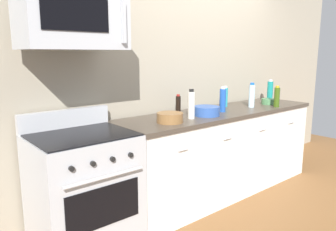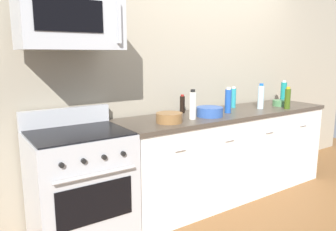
{
  "view_description": "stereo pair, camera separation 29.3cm",
  "coord_description": "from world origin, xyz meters",
  "px_view_note": "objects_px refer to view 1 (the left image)",
  "views": [
    {
      "loc": [
        -2.65,
        -2.26,
        1.52
      ],
      "look_at": [
        -0.81,
        -0.05,
        0.97
      ],
      "focal_mm": 34.6,
      "sensor_mm": 36.0,
      "label": 1
    },
    {
      "loc": [
        -2.42,
        -2.44,
        1.52
      ],
      "look_at": [
        -0.81,
        -0.05,
        0.97
      ],
      "focal_mm": 34.6,
      "sensor_mm": 36.0,
      "label": 2
    }
  ],
  "objects_px": {
    "bottle_soy_sauce_dark": "(178,104)",
    "bottle_sparkling_teal": "(270,91)",
    "bottle_water_clear": "(252,96)",
    "bowl_green_glaze": "(268,101)",
    "bowl_wooden_salad": "(170,117)",
    "bottle_vinegar_white": "(191,105)",
    "microwave": "(72,22)",
    "bowl_blue_mixing": "(207,111)",
    "range_oven": "(84,190)",
    "bottle_olive_oil": "(277,97)",
    "bottle_dish_soap": "(225,97)",
    "bottle_soda_blue": "(223,100)"
  },
  "relations": [
    {
      "from": "bowl_wooden_salad",
      "to": "bowl_blue_mixing",
      "type": "xyz_separation_m",
      "value": [
        0.49,
        0.02,
        0.0
      ]
    },
    {
      "from": "bottle_soy_sauce_dark",
      "to": "microwave",
      "type": "bearing_deg",
      "value": -172.35
    },
    {
      "from": "bottle_soda_blue",
      "to": "bottle_olive_oil",
      "type": "height_order",
      "value": "bottle_soda_blue"
    },
    {
      "from": "bottle_soy_sauce_dark",
      "to": "bowl_green_glaze",
      "type": "bearing_deg",
      "value": -12.03
    },
    {
      "from": "bottle_soy_sauce_dark",
      "to": "bottle_water_clear",
      "type": "xyz_separation_m",
      "value": [
        0.89,
        -0.26,
        0.04
      ]
    },
    {
      "from": "microwave",
      "to": "bottle_olive_oil",
      "type": "relative_size",
      "value": 3.05
    },
    {
      "from": "bottle_water_clear",
      "to": "bottle_sparkling_teal",
      "type": "bearing_deg",
      "value": 14.7
    },
    {
      "from": "bowl_green_glaze",
      "to": "bottle_soy_sauce_dark",
      "type": "bearing_deg",
      "value": 167.97
    },
    {
      "from": "bottle_soy_sauce_dark",
      "to": "bowl_green_glaze",
      "type": "xyz_separation_m",
      "value": [
        1.23,
        -0.26,
        -0.06
      ]
    },
    {
      "from": "bottle_soy_sauce_dark",
      "to": "bottle_olive_oil",
      "type": "distance_m",
      "value": 1.2
    },
    {
      "from": "bowl_green_glaze",
      "to": "bowl_blue_mixing",
      "type": "xyz_separation_m",
      "value": [
        -1.11,
        -0.03,
        0.01
      ]
    },
    {
      "from": "bottle_soy_sauce_dark",
      "to": "bottle_sparkling_teal",
      "type": "relative_size",
      "value": 0.7
    },
    {
      "from": "bottle_sparkling_teal",
      "to": "bowl_wooden_salad",
      "type": "xyz_separation_m",
      "value": [
        -1.87,
        -0.21,
        -0.08
      ]
    },
    {
      "from": "bottle_soy_sauce_dark",
      "to": "bowl_green_glaze",
      "type": "relative_size",
      "value": 1.2
    },
    {
      "from": "range_oven",
      "to": "bowl_blue_mixing",
      "type": "relative_size",
      "value": 4.13
    },
    {
      "from": "bottle_soy_sauce_dark",
      "to": "bowl_blue_mixing",
      "type": "relative_size",
      "value": 0.74
    },
    {
      "from": "bottle_soy_sauce_dark",
      "to": "bowl_green_glaze",
      "type": "distance_m",
      "value": 1.25
    },
    {
      "from": "microwave",
      "to": "bowl_wooden_salad",
      "type": "distance_m",
      "value": 1.13
    },
    {
      "from": "bottle_dish_soap",
      "to": "bottle_sparkling_teal",
      "type": "bearing_deg",
      "value": -3.82
    },
    {
      "from": "bottle_soy_sauce_dark",
      "to": "bottle_sparkling_teal",
      "type": "height_order",
      "value": "bottle_sparkling_teal"
    },
    {
      "from": "bottle_vinegar_white",
      "to": "bottle_water_clear",
      "type": "distance_m",
      "value": 0.99
    },
    {
      "from": "microwave",
      "to": "bowl_wooden_salad",
      "type": "height_order",
      "value": "microwave"
    },
    {
      "from": "microwave",
      "to": "bottle_soda_blue",
      "type": "height_order",
      "value": "microwave"
    },
    {
      "from": "bottle_water_clear",
      "to": "bowl_wooden_salad",
      "type": "height_order",
      "value": "bottle_water_clear"
    },
    {
      "from": "bottle_soda_blue",
      "to": "range_oven",
      "type": "bearing_deg",
      "value": 178.06
    },
    {
      "from": "bottle_water_clear",
      "to": "bottle_sparkling_teal",
      "type": "xyz_separation_m",
      "value": [
        0.62,
        0.16,
        -0.0
      ]
    },
    {
      "from": "bottle_water_clear",
      "to": "bowl_wooden_salad",
      "type": "xyz_separation_m",
      "value": [
        -1.26,
        -0.04,
        -0.09
      ]
    },
    {
      "from": "bottle_soy_sauce_dark",
      "to": "bottle_vinegar_white",
      "type": "height_order",
      "value": "bottle_vinegar_white"
    },
    {
      "from": "bottle_soda_blue",
      "to": "bottle_dish_soap",
      "type": "distance_m",
      "value": 0.35
    },
    {
      "from": "bottle_dish_soap",
      "to": "bowl_wooden_salad",
      "type": "distance_m",
      "value": 1.09
    },
    {
      "from": "bottle_dish_soap",
      "to": "bowl_wooden_salad",
      "type": "relative_size",
      "value": 1.0
    },
    {
      "from": "bowl_blue_mixing",
      "to": "bottle_dish_soap",
      "type": "bearing_deg",
      "value": 23.35
    },
    {
      "from": "range_oven",
      "to": "bowl_green_glaze",
      "type": "xyz_separation_m",
      "value": [
        2.4,
        -0.06,
        0.49
      ]
    },
    {
      "from": "bottle_vinegar_white",
      "to": "bottle_soy_sauce_dark",
      "type": "bearing_deg",
      "value": 70.82
    },
    {
      "from": "bottle_dish_soap",
      "to": "bottle_soy_sauce_dark",
      "type": "bearing_deg",
      "value": 175.97
    },
    {
      "from": "bottle_soda_blue",
      "to": "bottle_vinegar_white",
      "type": "bearing_deg",
      "value": -174.41
    },
    {
      "from": "bowl_green_glaze",
      "to": "bowl_wooden_salad",
      "type": "distance_m",
      "value": 1.6
    },
    {
      "from": "bottle_soy_sauce_dark",
      "to": "bowl_green_glaze",
      "type": "height_order",
      "value": "bottle_soy_sauce_dark"
    },
    {
      "from": "microwave",
      "to": "bottle_water_clear",
      "type": "bearing_deg",
      "value": -2.99
    },
    {
      "from": "bottle_sparkling_teal",
      "to": "bowl_green_glaze",
      "type": "xyz_separation_m",
      "value": [
        -0.28,
        -0.16,
        -0.1
      ]
    },
    {
      "from": "bottle_dish_soap",
      "to": "bowl_blue_mixing",
      "type": "relative_size",
      "value": 0.92
    },
    {
      "from": "bottle_dish_soap",
      "to": "bottle_olive_oil",
      "type": "bearing_deg",
      "value": -41.67
    },
    {
      "from": "microwave",
      "to": "bottle_vinegar_white",
      "type": "xyz_separation_m",
      "value": [
        1.06,
        -0.15,
        -0.7
      ]
    },
    {
      "from": "bottle_vinegar_white",
      "to": "bowl_green_glaze",
      "type": "relative_size",
      "value": 1.74
    },
    {
      "from": "microwave",
      "to": "bottle_vinegar_white",
      "type": "bearing_deg",
      "value": -7.87
    },
    {
      "from": "range_oven",
      "to": "bottle_soy_sauce_dark",
      "type": "height_order",
      "value": "bottle_soy_sauce_dark"
    },
    {
      "from": "bottle_olive_oil",
      "to": "bowl_green_glaze",
      "type": "relative_size",
      "value": 1.53
    },
    {
      "from": "bottle_vinegar_white",
      "to": "bottle_water_clear",
      "type": "xyz_separation_m",
      "value": [
        0.99,
        0.04,
        0.0
      ]
    },
    {
      "from": "bottle_olive_oil",
      "to": "bowl_green_glaze",
      "type": "height_order",
      "value": "bottle_olive_oil"
    },
    {
      "from": "bottle_sparkling_teal",
      "to": "bottle_dish_soap",
      "type": "bearing_deg",
      "value": 176.18
    }
  ]
}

